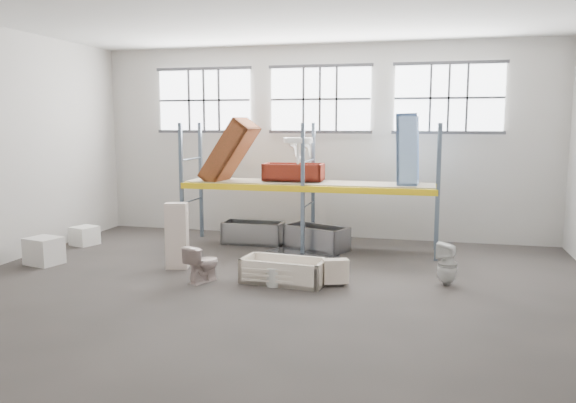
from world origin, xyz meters
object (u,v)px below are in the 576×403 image
(toilet_beige, at_px, (203,263))
(rust_tub_flat, at_px, (294,172))
(steel_tub_left, at_px, (253,233))
(blue_tub_upright, at_px, (408,150))
(toilet_white, at_px, (447,264))
(bucket, at_px, (274,277))
(steel_tub_right, at_px, (316,237))
(bathtub_beige, at_px, (284,271))
(carton_near, at_px, (44,251))
(cistern_tall, at_px, (177,236))

(toilet_beige, relative_size, rust_tub_flat, 0.50)
(steel_tub_left, height_order, blue_tub_upright, blue_tub_upright)
(toilet_white, distance_m, bucket, 3.23)
(toilet_white, height_order, steel_tub_left, toilet_white)
(toilet_white, relative_size, steel_tub_right, 0.53)
(bathtub_beige, bearing_deg, carton_near, -175.52)
(toilet_beige, xyz_separation_m, blue_tub_upright, (3.63, 3.47, 2.04))
(bathtub_beige, relative_size, steel_tub_left, 1.05)
(toilet_beige, distance_m, carton_near, 3.84)
(blue_tub_upright, bearing_deg, rust_tub_flat, 178.64)
(steel_tub_right, distance_m, blue_tub_upright, 2.97)
(toilet_white, xyz_separation_m, steel_tub_left, (-4.61, 2.63, -0.13))
(steel_tub_left, xyz_separation_m, blue_tub_upright, (3.73, -0.06, 2.12))
(toilet_white, bearing_deg, carton_near, -74.25)
(steel_tub_right, xyz_separation_m, blue_tub_upright, (2.08, 0.18, 2.12))
(toilet_white, relative_size, blue_tub_upright, 0.50)
(carton_near, bearing_deg, toilet_white, 3.09)
(bathtub_beige, relative_size, bucket, 4.45)
(bucket, bearing_deg, toilet_beige, -177.85)
(toilet_white, relative_size, bucket, 2.29)
(blue_tub_upright, relative_size, bucket, 4.62)
(cistern_tall, bearing_deg, steel_tub_right, 33.63)
(bathtub_beige, bearing_deg, steel_tub_right, 95.04)
(rust_tub_flat, relative_size, blue_tub_upright, 0.88)
(steel_tub_right, height_order, rust_tub_flat, rust_tub_flat)
(blue_tub_upright, distance_m, bucket, 4.65)
(cistern_tall, bearing_deg, blue_tub_upright, 18.72)
(toilet_beige, distance_m, bucket, 1.41)
(steel_tub_left, relative_size, steel_tub_right, 0.99)
(carton_near, bearing_deg, blue_tub_upright, 22.10)
(steel_tub_right, distance_m, carton_near, 6.08)
(steel_tub_left, distance_m, blue_tub_upright, 4.30)
(cistern_tall, xyz_separation_m, toilet_white, (5.41, 0.07, -0.28))
(bucket, bearing_deg, bathtub_beige, 65.24)
(steel_tub_left, bearing_deg, bucket, -66.71)
(toilet_white, distance_m, steel_tub_right, 3.81)
(rust_tub_flat, bearing_deg, bathtub_beige, -79.76)
(rust_tub_flat, bearing_deg, cistern_tall, -124.02)
(toilet_beige, xyz_separation_m, carton_near, (-3.82, 0.44, -0.07))
(blue_tub_upright, xyz_separation_m, carton_near, (-7.45, -3.02, -2.11))
(steel_tub_left, bearing_deg, blue_tub_upright, -0.90)
(cistern_tall, relative_size, toilet_white, 1.70)
(cistern_tall, height_order, blue_tub_upright, blue_tub_upright)
(bathtub_beige, relative_size, carton_near, 2.34)
(toilet_beige, height_order, bucket, toilet_beige)
(cistern_tall, relative_size, carton_near, 2.04)
(carton_near, bearing_deg, cistern_tall, 7.33)
(toilet_beige, relative_size, bucket, 2.03)
(cistern_tall, relative_size, rust_tub_flat, 0.96)
(steel_tub_right, distance_m, rust_tub_flat, 1.68)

